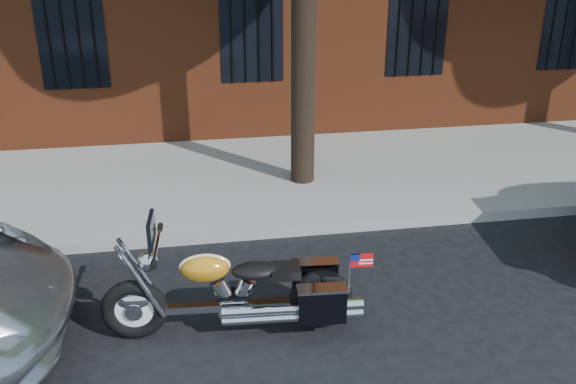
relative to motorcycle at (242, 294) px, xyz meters
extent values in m
plane|color=black|center=(0.80, 0.68, -0.45)|extent=(120.00, 120.00, 0.00)
cube|color=gray|center=(0.80, 2.06, -0.37)|extent=(40.00, 0.16, 0.15)
cube|color=gray|center=(0.80, 3.94, -0.37)|extent=(40.00, 3.60, 0.15)
cube|color=black|center=(0.80, 5.79, 1.75)|extent=(1.10, 0.14, 2.00)
cylinder|color=black|center=(0.80, 5.71, 1.75)|extent=(0.04, 0.04, 2.00)
cylinder|color=black|center=(1.30, 3.58, 2.05)|extent=(0.36, 0.36, 5.00)
torus|color=black|center=(-1.06, 0.08, -0.12)|extent=(0.67, 0.19, 0.66)
torus|color=black|center=(0.80, -0.05, -0.12)|extent=(0.67, 0.19, 0.66)
cylinder|color=white|center=(-1.06, 0.08, -0.12)|extent=(0.49, 0.09, 0.49)
cylinder|color=white|center=(0.80, -0.05, -0.12)|extent=(0.49, 0.09, 0.49)
ellipsoid|color=white|center=(-1.06, 0.08, -0.02)|extent=(0.35, 0.15, 0.19)
ellipsoid|color=orange|center=(0.80, -0.05, 0.00)|extent=(0.35, 0.16, 0.19)
cube|color=white|center=(-0.13, 0.01, -0.14)|extent=(1.48, 0.20, 0.08)
cylinder|color=white|center=(-0.08, 0.01, -0.16)|extent=(0.33, 0.20, 0.31)
cylinder|color=white|center=(0.39, -0.20, -0.15)|extent=(1.23, 0.17, 0.09)
ellipsoid|color=orange|center=(-0.35, 0.03, 0.32)|extent=(0.50, 0.31, 0.28)
ellipsoid|color=black|center=(0.14, 0.00, 0.26)|extent=(0.49, 0.31, 0.15)
cube|color=black|center=(0.79, 0.21, -0.01)|extent=(0.48, 0.19, 0.37)
cube|color=black|center=(0.75, -0.30, -0.01)|extent=(0.48, 0.19, 0.37)
cylinder|color=white|center=(-0.79, 0.06, 0.59)|extent=(0.09, 0.77, 0.04)
sphere|color=white|center=(-0.89, 0.07, 0.41)|extent=(0.21, 0.21, 0.20)
cube|color=black|center=(-0.83, 0.06, 0.75)|extent=(0.07, 0.39, 0.27)
cube|color=red|center=(1.11, -0.37, 0.48)|extent=(0.22, 0.03, 0.14)
camera|label=1|loc=(-0.45, -5.46, 3.47)|focal=40.00mm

